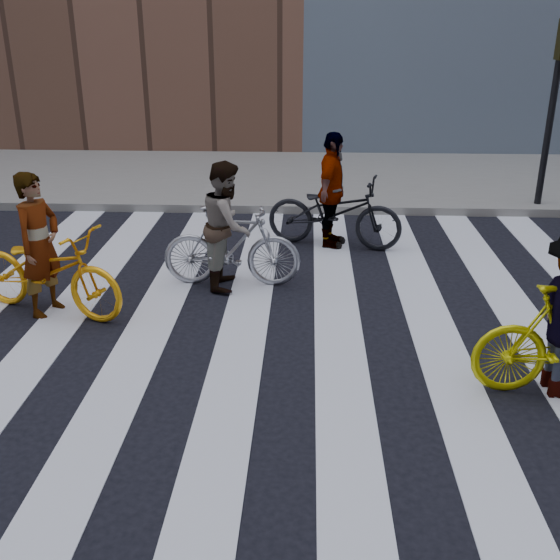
# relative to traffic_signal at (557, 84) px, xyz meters

# --- Properties ---
(ground) EXTENTS (100.00, 100.00, 0.00)m
(ground) POSITION_rel_traffic_signal_xyz_m (-4.40, -5.32, -2.28)
(ground) COLOR black
(ground) RESTS_ON ground
(sidewalk_far) EXTENTS (100.00, 5.00, 0.15)m
(sidewalk_far) POSITION_rel_traffic_signal_xyz_m (-4.40, 2.18, -2.20)
(sidewalk_far) COLOR gray
(sidewalk_far) RESTS_ON ground
(zebra_crosswalk) EXTENTS (8.25, 10.00, 0.01)m
(zebra_crosswalk) POSITION_rel_traffic_signal_xyz_m (-4.40, -5.32, -2.27)
(zebra_crosswalk) COLOR silver
(zebra_crosswalk) RESTS_ON ground
(traffic_signal) EXTENTS (0.22, 0.42, 3.33)m
(traffic_signal) POSITION_rel_traffic_signal_xyz_m (0.00, 0.00, 0.00)
(traffic_signal) COLOR black
(traffic_signal) RESTS_ON ground
(bike_yellow_left) EXTENTS (2.21, 1.37, 1.10)m
(bike_yellow_left) POSITION_rel_traffic_signal_xyz_m (-7.33, -4.66, -1.73)
(bike_yellow_left) COLOR #FBA20D
(bike_yellow_left) RESTS_ON ground
(bike_silver_mid) EXTENTS (1.83, 0.54, 1.10)m
(bike_silver_mid) POSITION_rel_traffic_signal_xyz_m (-5.23, -3.69, -1.73)
(bike_silver_mid) COLOR #9B9DA4
(bike_silver_mid) RESTS_ON ground
(bike_dark_rear) EXTENTS (2.22, 1.22, 1.11)m
(bike_dark_rear) POSITION_rel_traffic_signal_xyz_m (-3.82, -2.03, -1.73)
(bike_dark_rear) COLOR black
(bike_dark_rear) RESTS_ON ground
(rider_left) EXTENTS (0.60, 0.74, 1.74)m
(rider_left) POSITION_rel_traffic_signal_xyz_m (-7.38, -4.66, -1.41)
(rider_left) COLOR slate
(rider_left) RESTS_ON ground
(rider_mid) EXTENTS (0.65, 0.83, 1.68)m
(rider_mid) POSITION_rel_traffic_signal_xyz_m (-5.28, -3.69, -1.44)
(rider_mid) COLOR slate
(rider_mid) RESTS_ON ground
(rider_rear) EXTENTS (0.67, 1.12, 1.78)m
(rider_rear) POSITION_rel_traffic_signal_xyz_m (-3.87, -2.03, -1.39)
(rider_rear) COLOR slate
(rider_rear) RESTS_ON ground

